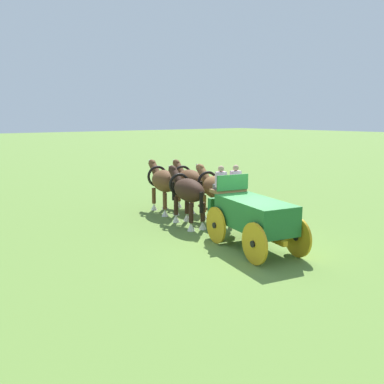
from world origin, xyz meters
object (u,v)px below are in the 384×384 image
Objects in this scene: show_wagon at (252,214)px; draft_horse_lead_off at (189,181)px; draft_horse_rear_near at (187,191)px; draft_horse_lead_near at (163,182)px; draft_horse_rear_off at (216,189)px.

show_wagon is 6.26m from draft_horse_lead_off.
show_wagon is 1.92× the size of draft_horse_rear_near.
draft_horse_lead_near is at bearing -7.20° from show_wagon.
draft_horse_rear_near reaches higher than draft_horse_lead_off.
draft_horse_lead_near is (2.82, 0.67, 0.01)m from draft_horse_rear_off.
draft_horse_lead_near reaches higher than draft_horse_lead_off.
draft_horse_rear_off is 2.90m from draft_horse_lead_near.
draft_horse_rear_near is (3.69, -0.20, 0.23)m from show_wagon.
show_wagon reaches higher than draft_horse_rear_near.
draft_horse_rear_off is (-0.30, -1.26, 0.00)m from draft_horse_rear_near.
draft_horse_lead_off is at bearing -19.13° from show_wagon.
draft_horse_rear_near is at bearing 76.46° from draft_horse_rear_off.
draft_horse_lead_off is (-0.30, -1.27, -0.05)m from draft_horse_lead_near.
draft_horse_lead_off is at bearing -39.84° from draft_horse_rear_near.
show_wagon is 1.92× the size of draft_horse_lead_off.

